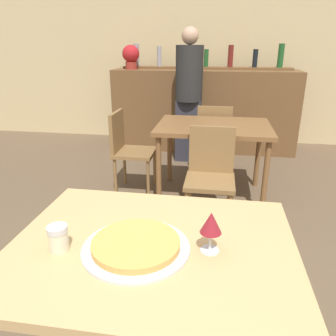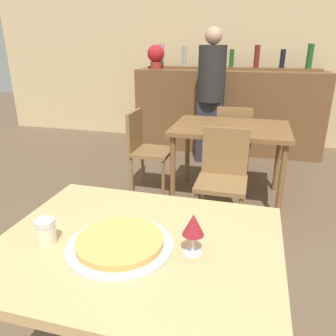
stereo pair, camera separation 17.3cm
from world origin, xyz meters
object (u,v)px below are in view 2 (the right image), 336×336
at_px(chair_far_side_left, 145,145).
at_px(potted_plant, 156,55).
at_px(pizza_tray, 120,243).
at_px(cheese_shaker, 46,231).
at_px(chair_far_side_back, 234,137).
at_px(wine_glass, 193,226).
at_px(chair_far_side_front, 223,173).
at_px(person_standing, 211,93).

height_order(chair_far_side_left, potted_plant, potted_plant).
xyz_separation_m(pizza_tray, cheese_shaker, (-0.28, -0.05, 0.03)).
distance_m(chair_far_side_left, cheese_shaker, 2.22).
distance_m(chair_far_side_back, chair_far_side_left, 1.04).
relative_size(cheese_shaker, wine_glass, 0.62).
bearing_deg(potted_plant, chair_far_side_front, -60.54).
bearing_deg(chair_far_side_left, person_standing, -25.63).
distance_m(chair_far_side_back, person_standing, 0.75).
relative_size(chair_far_side_back, wine_glass, 5.33).
xyz_separation_m(chair_far_side_back, person_standing, (-0.35, 0.52, 0.41)).
height_order(chair_far_side_front, chair_far_side_back, same).
height_order(cheese_shaker, potted_plant, potted_plant).
bearing_deg(cheese_shaker, pizza_tray, 9.41).
bearing_deg(person_standing, wine_glass, -83.03).
xyz_separation_m(chair_far_side_left, pizza_tray, (0.64, -2.12, 0.29)).
distance_m(chair_far_side_left, pizza_tray, 2.23).
height_order(chair_far_side_back, chair_far_side_left, same).
height_order(pizza_tray, potted_plant, potted_plant).
bearing_deg(pizza_tray, chair_far_side_left, 106.70).
distance_m(chair_far_side_back, pizza_tray, 2.71).
bearing_deg(cheese_shaker, potted_plant, 100.77).
relative_size(chair_far_side_left, wine_glass, 5.33).
distance_m(cheese_shaker, wine_glass, 0.56).
bearing_deg(person_standing, chair_far_side_left, -115.63).
bearing_deg(cheese_shaker, person_standing, 87.14).
distance_m(pizza_tray, potted_plant, 3.90).
relative_size(chair_far_side_front, person_standing, 0.51).
distance_m(chair_far_side_front, person_standing, 1.74).
bearing_deg(chair_far_side_left, wine_glass, -156.52).
bearing_deg(potted_plant, cheese_shaker, -79.23).
height_order(chair_far_side_left, person_standing, person_standing).
xyz_separation_m(pizza_tray, person_standing, (-0.12, 3.20, 0.12)).
bearing_deg(chair_far_side_front, cheese_shaker, -107.73).
xyz_separation_m(chair_far_side_back, chair_far_side_left, (-0.87, -0.57, 0.00)).
xyz_separation_m(chair_far_side_front, pizza_tray, (-0.23, -1.55, 0.29)).
bearing_deg(chair_far_side_back, person_standing, -55.85).
bearing_deg(cheese_shaker, chair_far_side_left, 99.35).
height_order(pizza_tray, wine_glass, wine_glass).
bearing_deg(wine_glass, chair_far_side_front, 91.42).
bearing_deg(chair_far_side_left, chair_far_side_front, -123.11).
distance_m(person_standing, wine_glass, 3.19).
height_order(pizza_tray, cheese_shaker, cheese_shaker).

